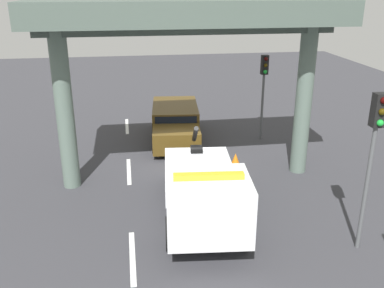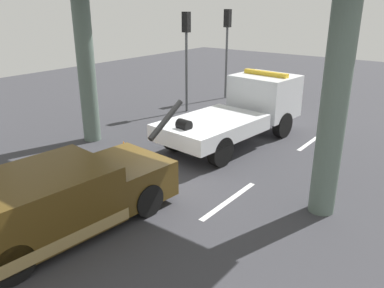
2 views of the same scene
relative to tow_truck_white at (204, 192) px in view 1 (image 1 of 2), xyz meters
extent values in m
cube|color=#38383D|center=(-4.63, 0.07, -1.25)|extent=(60.00, 40.00, 0.10)
cube|color=silver|center=(-10.63, -2.29, -1.20)|extent=(2.60, 0.16, 0.01)
cube|color=silver|center=(-4.63, -2.29, -1.20)|extent=(2.60, 0.16, 0.01)
cube|color=silver|center=(1.37, -2.29, -1.20)|extent=(2.60, 0.16, 0.01)
cube|color=white|center=(-1.92, 0.18, -0.28)|extent=(4.05, 2.75, 0.55)
cube|color=white|center=(1.39, -0.13, 0.27)|extent=(2.25, 2.49, 1.65)
cube|color=black|center=(2.00, -0.19, 0.64)|extent=(0.27, 2.20, 0.66)
cube|color=teal|center=(-1.81, 1.38, -0.36)|extent=(3.63, 0.36, 0.20)
cylinder|color=black|center=(-4.10, 0.38, 0.46)|extent=(1.42, 0.31, 1.07)
cylinder|color=black|center=(-3.30, 0.31, 0.12)|extent=(0.40, 0.48, 0.36)
cube|color=yellow|center=(1.39, -0.13, 1.18)|extent=(0.42, 1.93, 0.16)
cylinder|color=black|center=(1.29, 0.92, -0.70)|extent=(1.03, 0.41, 1.00)
cylinder|color=black|center=(1.10, -1.15, -0.70)|extent=(1.03, 0.41, 1.00)
cylinder|color=black|center=(-2.59, 1.29, -0.70)|extent=(1.03, 0.41, 1.00)
cylinder|color=black|center=(-2.78, -0.78, -0.70)|extent=(1.03, 0.41, 1.00)
cube|color=#4C3814|center=(-8.84, 0.13, -0.30)|extent=(3.65, 2.51, 1.35)
cube|color=#4C3814|center=(-6.26, -0.11, -0.50)|extent=(1.92, 2.26, 0.95)
cube|color=black|center=(-7.10, -0.03, 0.00)|extent=(0.24, 1.93, 0.59)
cube|color=#9E8451|center=(-8.84, 0.13, -0.79)|extent=(3.67, 2.53, 0.28)
cylinder|color=black|center=(-6.32, 0.86, -0.78)|extent=(0.86, 0.36, 0.84)
cylinder|color=black|center=(-6.50, -1.05, -0.78)|extent=(0.86, 0.36, 0.84)
cylinder|color=black|center=(-9.70, 1.18, -0.78)|extent=(0.86, 0.36, 0.84)
cylinder|color=black|center=(-9.88, -0.74, -0.78)|extent=(0.86, 0.36, 0.84)
cylinder|color=#596B60|center=(-3.64, 4.59, 1.76)|extent=(0.64, 0.64, 5.92)
cylinder|color=#596B60|center=(-3.64, -4.45, 1.76)|extent=(0.64, 0.64, 5.92)
cube|color=#4B5B52|center=(-3.64, 0.07, 5.14)|extent=(3.60, 11.04, 0.83)
cube|color=#3E4A43|center=(-3.64, 0.07, 4.54)|extent=(0.50, 10.64, 0.36)
cylinder|color=#515456|center=(-7.63, 4.25, 0.41)|extent=(0.12, 0.12, 3.23)
cube|color=black|center=(-7.63, 4.25, 2.48)|extent=(0.28, 0.32, 0.90)
sphere|color=#360605|center=(-7.47, 4.25, 2.78)|extent=(0.18, 0.18, 0.18)
sphere|color=#3A2D06|center=(-7.47, 4.25, 2.48)|extent=(0.18, 0.18, 0.18)
sphere|color=green|center=(-7.47, 4.25, 2.18)|extent=(0.18, 0.18, 0.18)
cylinder|color=#515456|center=(1.87, 4.25, 0.66)|extent=(0.12, 0.12, 3.73)
cube|color=black|center=(1.87, 4.25, 2.98)|extent=(0.28, 0.32, 0.90)
sphere|color=#360605|center=(2.03, 4.25, 3.28)|extent=(0.18, 0.18, 0.18)
sphere|color=#3A2D06|center=(2.03, 4.25, 2.98)|extent=(0.18, 0.18, 0.18)
sphere|color=green|center=(2.03, 4.25, 2.68)|extent=(0.18, 0.18, 0.18)
cone|color=orange|center=(-4.30, 2.12, -0.88)|extent=(0.50, 0.50, 0.65)
cube|color=black|center=(-4.30, 2.12, -1.19)|extent=(0.55, 0.55, 0.03)
camera|label=1|loc=(11.80, -2.20, 6.09)|focal=40.35mm
camera|label=2|loc=(-12.68, -7.15, 3.87)|focal=36.38mm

